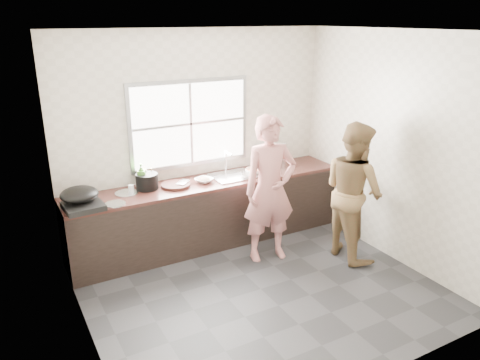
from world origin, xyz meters
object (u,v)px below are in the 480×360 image
black_pot (147,181)px  wok (79,194)px  pot_lid_left (115,204)px  dish_rack (268,154)px  bottle_brown_tall (152,176)px  bottle_brown_short (146,178)px  cutting_board (176,185)px  bowl_mince (204,180)px  bottle_green (142,176)px  person_side (353,191)px  pot_lid_right (127,193)px  plate_food (143,185)px  woman (270,194)px  bowl_crabs (253,172)px  bowl_held (247,176)px  burner (83,206)px  glass_jar (131,189)px

black_pot → wok: (-0.81, -0.17, 0.04)m
pot_lid_left → dish_rack: bearing=11.0°
bottle_brown_tall → bottle_brown_short: bearing=180.0°
cutting_board → dish_rack: (1.47, 0.23, 0.13)m
bowl_mince → black_pot: bearing=170.6°
bottle_green → dish_rack: (1.86, 0.12, -0.01)m
person_side → bowl_mince: (-1.46, 1.11, 0.04)m
person_side → pot_lid_right: bearing=67.5°
bottle_green → dish_rack: size_ratio=0.80×
plate_food → bottle_brown_short: bearing=0.0°
woman → bowl_crabs: woman is taller
wok → bowl_held: bearing=-1.9°
person_side → bowl_mince: size_ratio=7.81×
bottle_brown_short → wok: wok is taller
bottle_green → pot_lid_left: 0.55m
bowl_mince → bottle_green: 0.78m
bottle_brown_short → burner: bearing=-154.5°
dish_rack → bowl_crabs: bearing=-157.8°
plate_food → pot_lid_right: bearing=-146.1°
wok → bowl_crabs: bearing=1.0°
bottle_green → glass_jar: bottle_green is taller
bowl_mince → pot_lid_left: 1.18m
bowl_mince → plate_food: 0.75m
bowl_held → glass_jar: size_ratio=2.13×
cutting_board → pot_lid_left: bearing=-165.0°
bottle_brown_tall → burner: bearing=-156.4°
bottle_brown_short → wok: 0.90m
dish_rack → pot_lid_right: bearing=173.1°
bowl_held → bottle_green: bearing=168.9°
woman → person_side: 1.01m
bowl_mince → bowl_crabs: 0.71m
woman → pot_lid_right: woman is taller
person_side → bowl_held: size_ratio=8.31×
plate_food → pot_lid_right: size_ratio=0.72×
pot_lid_right → cutting_board: bearing=-5.0°
bottle_brown_short → glass_jar: size_ratio=1.98×
dish_rack → plate_food: bearing=168.3°
black_pot → burner: (-0.80, -0.26, -0.07)m
glass_jar → burner: glass_jar is taller
woman → pot_lid_right: 1.69m
person_side → dish_rack: (-0.35, 1.36, 0.17)m
glass_jar → burner: size_ratio=0.24×
bowl_crabs → plate_food: size_ratio=0.91×
plate_food → bottle_brown_tall: 0.14m
glass_jar → wok: (-0.61, -0.13, 0.09)m
cutting_board → wok: bearing=-176.1°
cutting_board → bowl_mince: bowl_mince is taller
bowl_mince → wok: bearing=-178.1°
bottle_green → bowl_crabs: bearing=-5.8°
bowl_mince → person_side: bearing=-37.2°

